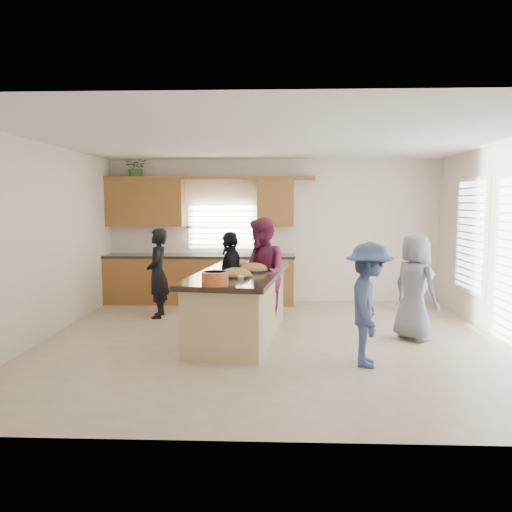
{
  "coord_description": "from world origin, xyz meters",
  "views": [
    {
      "loc": [
        0.04,
        -6.89,
        1.94
      ],
      "look_at": [
        -0.24,
        0.6,
        1.15
      ],
      "focal_mm": 35.0,
      "sensor_mm": 36.0,
      "label": 1
    }
  ],
  "objects_px": {
    "salad_bowl": "(215,278)",
    "woman_left_back": "(158,273)",
    "woman_left_front": "(230,281)",
    "woman_left_mid": "(261,275)",
    "woman_right_front": "(415,287)",
    "island": "(239,306)",
    "woman_right_back": "(369,304)"
  },
  "relations": [
    {
      "from": "salad_bowl",
      "to": "woman_left_back",
      "type": "height_order",
      "value": "woman_left_back"
    },
    {
      "from": "woman_left_back",
      "to": "woman_left_front",
      "type": "bearing_deg",
      "value": 52.71
    },
    {
      "from": "woman_left_front",
      "to": "salad_bowl",
      "type": "bearing_deg",
      "value": -13.04
    },
    {
      "from": "woman_left_mid",
      "to": "woman_left_back",
      "type": "bearing_deg",
      "value": -135.47
    },
    {
      "from": "salad_bowl",
      "to": "woman_right_front",
      "type": "relative_size",
      "value": 0.22
    },
    {
      "from": "island",
      "to": "woman_left_front",
      "type": "distance_m",
      "value": 0.52
    },
    {
      "from": "woman_left_mid",
      "to": "salad_bowl",
      "type": "bearing_deg",
      "value": -38.23
    },
    {
      "from": "woman_left_back",
      "to": "woman_right_front",
      "type": "distance_m",
      "value": 4.17
    },
    {
      "from": "woman_left_front",
      "to": "woman_right_front",
      "type": "distance_m",
      "value": 2.71
    },
    {
      "from": "island",
      "to": "woman_right_front",
      "type": "distance_m",
      "value": 2.53
    },
    {
      "from": "island",
      "to": "woman_left_front",
      "type": "relative_size",
      "value": 1.86
    },
    {
      "from": "salad_bowl",
      "to": "woman_right_back",
      "type": "xyz_separation_m",
      "value": [
        1.85,
        -0.07,
        -0.3
      ]
    },
    {
      "from": "woman_right_front",
      "to": "woman_left_mid",
      "type": "bearing_deg",
      "value": 50.57
    },
    {
      "from": "salad_bowl",
      "to": "woman_left_mid",
      "type": "distance_m",
      "value": 1.55
    },
    {
      "from": "island",
      "to": "woman_right_back",
      "type": "distance_m",
      "value": 2.09
    },
    {
      "from": "woman_right_back",
      "to": "woman_left_back",
      "type": "bearing_deg",
      "value": 62.09
    },
    {
      "from": "woman_left_mid",
      "to": "woman_right_back",
      "type": "bearing_deg",
      "value": 22.81
    },
    {
      "from": "island",
      "to": "woman_left_front",
      "type": "xyz_separation_m",
      "value": [
        -0.16,
        0.39,
        0.31
      ]
    },
    {
      "from": "island",
      "to": "woman_right_back",
      "type": "height_order",
      "value": "woman_right_back"
    },
    {
      "from": "salad_bowl",
      "to": "woman_left_front",
      "type": "bearing_deg",
      "value": 88.33
    },
    {
      "from": "woman_left_front",
      "to": "woman_right_back",
      "type": "height_order",
      "value": "woman_left_front"
    },
    {
      "from": "salad_bowl",
      "to": "woman_right_back",
      "type": "height_order",
      "value": "woman_right_back"
    },
    {
      "from": "woman_left_mid",
      "to": "woman_right_back",
      "type": "height_order",
      "value": "woman_left_mid"
    },
    {
      "from": "salad_bowl",
      "to": "woman_right_front",
      "type": "height_order",
      "value": "woman_right_front"
    },
    {
      "from": "island",
      "to": "woman_left_back",
      "type": "height_order",
      "value": "woman_left_back"
    },
    {
      "from": "salad_bowl",
      "to": "woman_right_back",
      "type": "relative_size",
      "value": 0.22
    },
    {
      "from": "woman_left_mid",
      "to": "woman_left_front",
      "type": "distance_m",
      "value": 0.51
    },
    {
      "from": "woman_left_front",
      "to": "woman_right_back",
      "type": "relative_size",
      "value": 1.02
    },
    {
      "from": "salad_bowl",
      "to": "woman_left_back",
      "type": "bearing_deg",
      "value": 118.09
    },
    {
      "from": "salad_bowl",
      "to": "woman_right_back",
      "type": "distance_m",
      "value": 1.87
    },
    {
      "from": "woman_left_back",
      "to": "woman_left_mid",
      "type": "relative_size",
      "value": 0.87
    },
    {
      "from": "island",
      "to": "woman_left_mid",
      "type": "height_order",
      "value": "woman_left_mid"
    }
  ]
}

